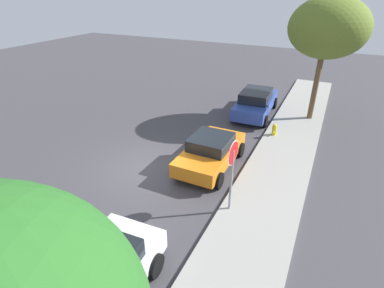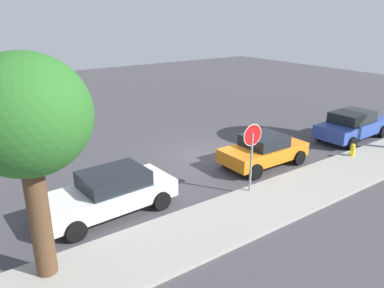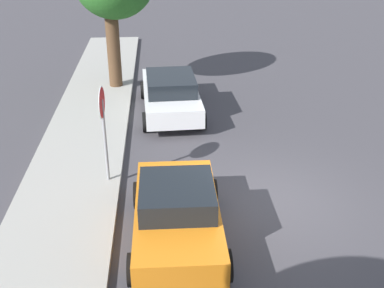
% 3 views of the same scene
% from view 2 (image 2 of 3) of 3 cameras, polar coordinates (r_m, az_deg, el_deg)
% --- Properties ---
extents(ground_plane, '(60.00, 60.00, 0.00)m').
position_cam_2_polar(ground_plane, '(17.32, 2.20, -1.81)').
color(ground_plane, '#423F44').
extents(sidewalk_curb, '(32.00, 2.53, 0.14)m').
position_cam_2_polar(sidewalk_curb, '(14.07, 14.69, -7.40)').
color(sidewalk_curb, '#9E9B93').
rests_on(sidewalk_curb, ground_plane).
extents(stop_sign, '(0.79, 0.08, 2.66)m').
position_cam_2_polar(stop_sign, '(13.22, 9.12, -0.43)').
color(stop_sign, gray).
rests_on(stop_sign, ground_plane).
extents(parked_car_orange, '(3.85, 2.00, 1.36)m').
position_cam_2_polar(parked_car_orange, '(16.35, 10.84, -0.89)').
color(parked_car_orange, orange).
rests_on(parked_car_orange, ground_plane).
extents(parked_car_white, '(4.45, 2.19, 1.41)m').
position_cam_2_polar(parked_car_white, '(12.60, -12.48, -7.18)').
color(parked_car_white, white).
rests_on(parked_car_white, ground_plane).
extents(parked_car_blue, '(4.55, 2.12, 1.49)m').
position_cam_2_polar(parked_car_blue, '(21.10, 23.24, 2.69)').
color(parked_car_blue, '#2D479E').
rests_on(parked_car_blue, ground_plane).
extents(street_tree_mid_block, '(2.93, 2.93, 5.53)m').
position_cam_2_polar(street_tree_mid_block, '(9.05, -23.89, 3.52)').
color(street_tree_mid_block, '#513823').
rests_on(street_tree_mid_block, ground_plane).
extents(fire_hydrant, '(0.30, 0.22, 0.72)m').
position_cam_2_polar(fire_hydrant, '(18.35, 23.25, -0.99)').
color(fire_hydrant, gold).
rests_on(fire_hydrant, ground_plane).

